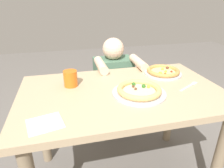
% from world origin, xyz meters
% --- Properties ---
extents(dining_table, '(1.28, 0.79, 0.75)m').
position_xyz_m(dining_table, '(0.00, 0.00, 0.63)').
color(dining_table, tan).
rests_on(dining_table, ground).
extents(pizza_near, '(0.33, 0.33, 0.05)m').
position_xyz_m(pizza_near, '(0.08, -0.07, 0.77)').
color(pizza_near, '#B7B7BC').
rests_on(pizza_near, dining_table).
extents(pizza_far, '(0.28, 0.28, 0.04)m').
position_xyz_m(pizza_far, '(0.38, 0.20, 0.77)').
color(pizza_far, '#B7B7BC').
rests_on(pizza_far, dining_table).
extents(drink_cup_colored, '(0.09, 0.09, 0.11)m').
position_xyz_m(drink_cup_colored, '(-0.31, 0.14, 0.80)').
color(drink_cup_colored, orange).
rests_on(drink_cup_colored, dining_table).
extents(paper_napkin, '(0.19, 0.18, 0.00)m').
position_xyz_m(paper_napkin, '(-0.46, -0.26, 0.75)').
color(paper_napkin, white).
rests_on(paper_napkin, dining_table).
extents(fork, '(0.19, 0.11, 0.00)m').
position_xyz_m(fork, '(0.45, -0.05, 0.75)').
color(fork, silver).
rests_on(fork, dining_table).
extents(diner_seated, '(0.39, 0.51, 0.95)m').
position_xyz_m(diner_seated, '(0.10, 0.63, 0.44)').
color(diner_seated, '#333847').
rests_on(diner_seated, ground).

